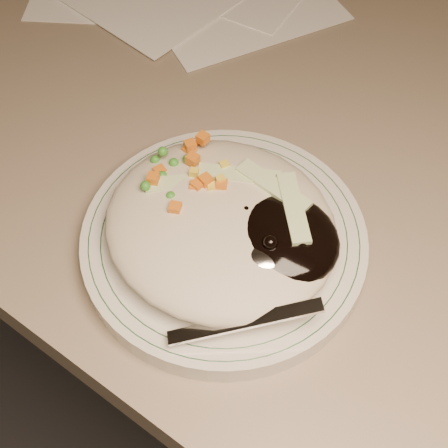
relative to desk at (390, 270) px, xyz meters
The scene contains 4 objects.
desk is the anchor object (origin of this frame).
plate 0.31m from the desk, 117.91° to the right, with size 0.24×0.24×0.02m, color silver.
plate_rim 0.31m from the desk, 117.91° to the right, with size 0.23×0.23×0.00m.
meal 0.33m from the desk, 116.85° to the right, with size 0.21×0.19×0.05m.
Camera 1 is at (0.07, 0.95, 1.19)m, focal length 50.00 mm.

